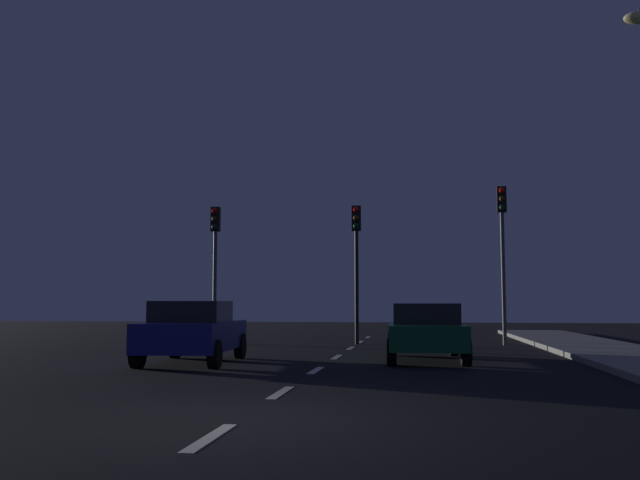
% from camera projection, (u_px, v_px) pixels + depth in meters
% --- Properties ---
extents(ground_plane, '(80.00, 80.00, 0.00)m').
position_uv_depth(ground_plane, '(320.00, 368.00, 15.45)').
color(ground_plane, black).
extents(lane_stripe_nearest, '(0.16, 1.60, 0.01)m').
position_uv_depth(lane_stripe_nearest, '(210.00, 437.00, 7.36)').
color(lane_stripe_nearest, silver).
rests_on(lane_stripe_nearest, ground_plane).
extents(lane_stripe_second, '(0.16, 1.60, 0.01)m').
position_uv_depth(lane_stripe_second, '(281.00, 392.00, 11.11)').
color(lane_stripe_second, silver).
rests_on(lane_stripe_second, ground_plane).
extents(lane_stripe_third, '(0.16, 1.60, 0.01)m').
position_uv_depth(lane_stripe_third, '(316.00, 370.00, 14.85)').
color(lane_stripe_third, silver).
rests_on(lane_stripe_third, ground_plane).
extents(lane_stripe_fourth, '(0.16, 1.60, 0.01)m').
position_uv_depth(lane_stripe_fourth, '(337.00, 357.00, 18.60)').
color(lane_stripe_fourth, silver).
rests_on(lane_stripe_fourth, ground_plane).
extents(lane_stripe_fifth, '(0.16, 1.60, 0.01)m').
position_uv_depth(lane_stripe_fifth, '(351.00, 348.00, 22.35)').
color(lane_stripe_fifth, silver).
rests_on(lane_stripe_fifth, ground_plane).
extents(lane_stripe_sixth, '(0.16, 1.60, 0.01)m').
position_uv_depth(lane_stripe_sixth, '(360.00, 342.00, 26.09)').
color(lane_stripe_sixth, silver).
rests_on(lane_stripe_sixth, ground_plane).
extents(lane_stripe_seventh, '(0.16, 1.60, 0.01)m').
position_uv_depth(lane_stripe_seventh, '(368.00, 337.00, 29.84)').
color(lane_stripe_seventh, silver).
rests_on(lane_stripe_seventh, ground_plane).
extents(traffic_signal_left, '(0.32, 0.38, 4.98)m').
position_uv_depth(traffic_signal_left, '(215.00, 247.00, 25.69)').
color(traffic_signal_left, '#4C4C51').
rests_on(traffic_signal_left, ground_plane).
extents(traffic_signal_center, '(0.32, 0.38, 4.92)m').
position_uv_depth(traffic_signal_center, '(356.00, 247.00, 24.96)').
color(traffic_signal_center, black).
rests_on(traffic_signal_center, ground_plane).
extents(traffic_signal_right, '(0.32, 0.38, 5.50)m').
position_uv_depth(traffic_signal_right, '(502.00, 235.00, 24.28)').
color(traffic_signal_right, '#4C4C51').
rests_on(traffic_signal_right, ground_plane).
extents(car_stopped_ahead, '(2.04, 4.36, 1.42)m').
position_uv_depth(car_stopped_ahead, '(425.00, 331.00, 17.53)').
color(car_stopped_ahead, '#0F4C2D').
rests_on(car_stopped_ahead, ground_plane).
extents(car_adjacent_lane, '(2.17, 4.17, 1.48)m').
position_uv_depth(car_adjacent_lane, '(193.00, 331.00, 16.71)').
color(car_adjacent_lane, navy).
rests_on(car_adjacent_lane, ground_plane).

